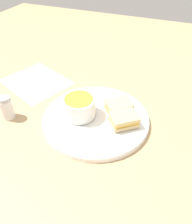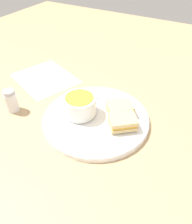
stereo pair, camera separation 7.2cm
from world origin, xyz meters
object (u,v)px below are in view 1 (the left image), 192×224
object	(u,v)px
soup_bowl	(79,106)
spoon	(78,101)
salt_shaker	(7,108)
sandwich_half_near	(124,120)
sandwich_half_far	(119,106)

from	to	relation	value
soup_bowl	spoon	bearing A→B (deg)	29.44
spoon	salt_shaker	bearing A→B (deg)	-7.73
spoon	sandwich_half_near	xyz separation A→B (m)	(-0.05, -0.19, 0.02)
salt_shaker	spoon	bearing A→B (deg)	-53.27
spoon	sandwich_half_far	world-z (taller)	sandwich_half_far
sandwich_half_far	soup_bowl	bearing A→B (deg)	119.89
salt_shaker	sandwich_half_far	bearing A→B (deg)	-66.13
salt_shaker	soup_bowl	bearing A→B (deg)	-69.43
spoon	sandwich_half_near	size ratio (longest dim) A/B	0.88
spoon	salt_shaker	xyz separation A→B (m)	(-0.15, 0.20, 0.02)
spoon	sandwich_half_near	bearing A→B (deg)	119.91
sandwich_half_far	salt_shaker	size ratio (longest dim) A/B	1.26
soup_bowl	sandwich_half_far	size ratio (longest dim) A/B	1.05
soup_bowl	salt_shaker	size ratio (longest dim) A/B	1.32
sandwich_half_near	salt_shaker	world-z (taller)	salt_shaker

